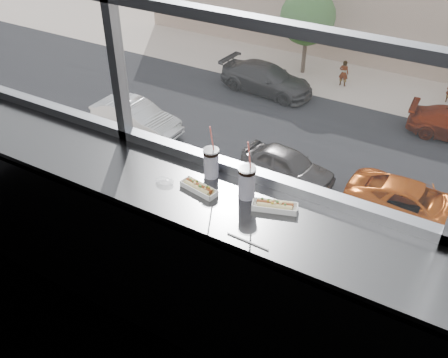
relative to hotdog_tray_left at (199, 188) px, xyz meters
The scene contains 16 objects.
wall_back_lower 0.69m from the hotdog_tray_left, 43.88° to the left, with size 6.00×6.00×0.00m, color black.
counter 0.28m from the hotdog_tray_left, ahead, with size 6.00×0.55×0.06m, color #555555.
counter_fascia 0.69m from the hotdog_tray_left, 44.70° to the right, with size 6.00×0.04×1.04m, color #555555.
hotdog_tray_left is the anchor object (origin of this frame).
hotdog_tray_right 0.44m from the hotdog_tray_left, ahead, with size 0.25×0.15×0.06m.
soda_cup_left 0.18m from the hotdog_tray_left, 95.81° to the left, with size 0.09×0.09×0.34m.
soda_cup_right 0.28m from the hotdog_tray_left, 18.98° to the left, with size 0.10×0.10×0.37m.
loose_straw 0.49m from the hotdog_tray_left, 28.50° to the right, with size 0.01×0.01×0.23m, color white.
wrapper 0.21m from the hotdog_tray_left, 169.57° to the right, with size 0.11×0.08×0.03m, color silver.
street_asphalt 23.60m from the hotdog_tray_left, 89.23° to the left, with size 80.00×10.00×0.06m, color black.
car_near_b 20.51m from the hotdog_tray_left, 109.83° to the left, with size 6.18×2.57×2.06m, color #363332.
car_near_a 24.54m from the hotdog_tray_left, 132.25° to the left, with size 6.80×2.83×2.27m, color silver.
car_far_a 28.74m from the hotdog_tray_left, 114.18° to the left, with size 6.92×2.88×2.31m, color #2D2B2B.
car_near_c 19.65m from the hotdog_tray_left, 90.40° to the left, with size 6.24×2.60×2.08m, color #B9480B.
pedestrian_a 30.56m from the hotdog_tray_left, 104.38° to the left, with size 0.89×0.67×2.01m, color #66605B.
tree_left 31.15m from the hotdog_tray_left, 109.67° to the left, with size 3.55×3.55×5.55m.
Camera 1 is at (0.97, -0.62, 2.77)m, focal length 40.00 mm.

